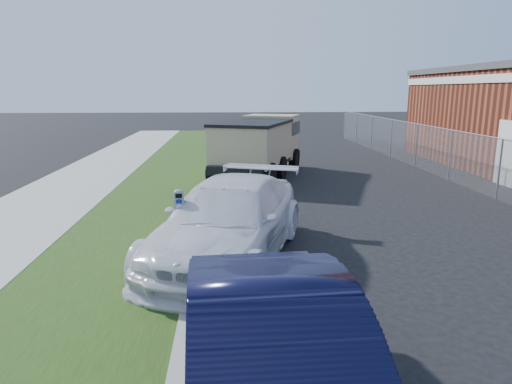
{
  "coord_description": "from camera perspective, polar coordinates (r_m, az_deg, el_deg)",
  "views": [
    {
      "loc": [
        -2.04,
        -8.76,
        3.19
      ],
      "look_at": [
        -1.4,
        1.0,
        1.0
      ],
      "focal_mm": 32.0,
      "sensor_mm": 36.0,
      "label": 1
    }
  ],
  "objects": [
    {
      "name": "dump_truck",
      "position": [
        17.38,
        0.51,
        6.16
      ],
      "size": [
        3.88,
        5.96,
        2.2
      ],
      "rotation": [
        0.0,
        0.0,
        -0.36
      ],
      "color": "black",
      "rests_on": "ground"
    },
    {
      "name": "streetside",
      "position": [
        11.74,
        -21.12,
        -3.67
      ],
      "size": [
        6.12,
        50.0,
        0.15
      ],
      "color": "gray",
      "rests_on": "ground"
    },
    {
      "name": "parking_meter",
      "position": [
        8.3,
        -9.53,
        -2.17
      ],
      "size": [
        0.18,
        0.13,
        1.34
      ],
      "rotation": [
        0.0,
        0.0,
        0.0
      ],
      "color": "#3F4247",
      "rests_on": "ground"
    },
    {
      "name": "chainlink_fence",
      "position": [
        17.8,
        23.23,
        5.38
      ],
      "size": [
        0.06,
        30.06,
        30.0
      ],
      "color": "slate",
      "rests_on": "ground"
    },
    {
      "name": "white_wagon",
      "position": [
        8.78,
        -3.32,
        -3.51
      ],
      "size": [
        3.67,
        5.59,
        1.51
      ],
      "primitive_type": "imported",
      "rotation": [
        0.0,
        0.0,
        -0.33
      ],
      "color": "white",
      "rests_on": "ground"
    },
    {
      "name": "navy_sedan",
      "position": [
        4.35,
        2.63,
        -21.61
      ],
      "size": [
        1.82,
        4.57,
        1.48
      ],
      "primitive_type": "imported",
      "rotation": [
        0.0,
        0.0,
        0.06
      ],
      "color": "black",
      "rests_on": "ground"
    },
    {
      "name": "ground",
      "position": [
        9.54,
        8.89,
        -7.06
      ],
      "size": [
        120.0,
        120.0,
        0.0
      ],
      "primitive_type": "plane",
      "color": "black",
      "rests_on": "ground"
    }
  ]
}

